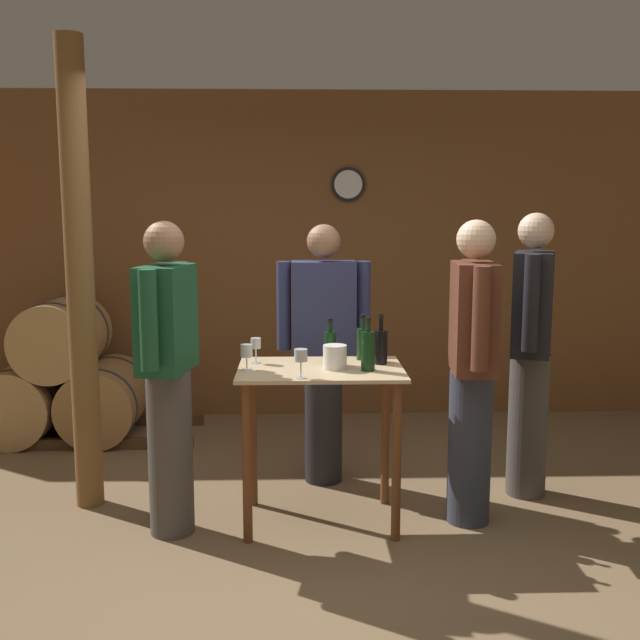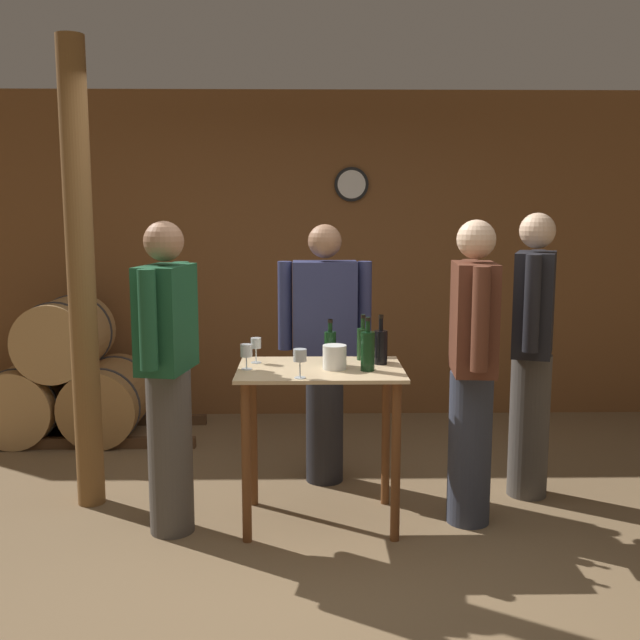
% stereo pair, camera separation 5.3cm
% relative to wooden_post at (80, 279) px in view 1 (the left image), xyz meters
% --- Properties ---
extents(ground_plane, '(14.00, 14.00, 0.00)m').
position_rel_wooden_post_xyz_m(ground_plane, '(1.36, -0.76, -1.35)').
color(ground_plane, brown).
extents(back_wall, '(8.40, 0.08, 2.70)m').
position_rel_wooden_post_xyz_m(back_wall, '(1.36, 1.96, 0.00)').
color(back_wall, brown).
rests_on(back_wall, ground_plane).
extents(barrel_rack, '(2.03, 0.75, 1.09)m').
position_rel_wooden_post_xyz_m(barrel_rack, '(-0.54, 1.33, -0.91)').
color(barrel_rack, '#4C331E').
rests_on(barrel_rack, ground_plane).
extents(tasting_table, '(0.91, 0.62, 0.89)m').
position_rel_wooden_post_xyz_m(tasting_table, '(1.37, -0.29, -0.66)').
color(tasting_table, '#D1B284').
rests_on(tasting_table, ground_plane).
extents(wooden_post, '(0.16, 0.16, 2.70)m').
position_rel_wooden_post_xyz_m(wooden_post, '(0.00, 0.00, 0.00)').
color(wooden_post, brown).
rests_on(wooden_post, ground_plane).
extents(wine_bottle_far_left, '(0.07, 0.07, 0.25)m').
position_rel_wooden_post_xyz_m(wine_bottle_far_left, '(1.43, -0.20, -0.36)').
color(wine_bottle_far_left, black).
rests_on(wine_bottle_far_left, tasting_table).
extents(wine_bottle_left, '(0.07, 0.07, 0.26)m').
position_rel_wooden_post_xyz_m(wine_bottle_left, '(1.62, -0.08, -0.36)').
color(wine_bottle_left, '#193819').
rests_on(wine_bottle_left, tasting_table).
extents(wine_bottle_center, '(0.08, 0.08, 0.29)m').
position_rel_wooden_post_xyz_m(wine_bottle_center, '(1.62, -0.37, -0.35)').
color(wine_bottle_center, black).
rests_on(wine_bottle_center, tasting_table).
extents(wine_bottle_right, '(0.08, 0.08, 0.28)m').
position_rel_wooden_post_xyz_m(wine_bottle_right, '(1.71, -0.20, -0.36)').
color(wine_bottle_right, black).
rests_on(wine_bottle_right, tasting_table).
extents(wine_glass_near_left, '(0.07, 0.07, 0.14)m').
position_rel_wooden_post_xyz_m(wine_glass_near_left, '(0.97, -0.33, -0.36)').
color(wine_glass_near_left, silver).
rests_on(wine_glass_near_left, tasting_table).
extents(wine_glass_near_center, '(0.06, 0.06, 0.14)m').
position_rel_wooden_post_xyz_m(wine_glass_near_center, '(1.01, -0.16, -0.36)').
color(wine_glass_near_center, silver).
rests_on(wine_glass_near_center, tasting_table).
extents(wine_glass_near_right, '(0.07, 0.07, 0.15)m').
position_rel_wooden_post_xyz_m(wine_glass_near_right, '(1.26, -0.54, -0.35)').
color(wine_glass_near_right, silver).
rests_on(wine_glass_near_right, tasting_table).
extents(ice_bucket, '(0.13, 0.13, 0.13)m').
position_rel_wooden_post_xyz_m(ice_bucket, '(1.45, -0.33, -0.40)').
color(ice_bucket, white).
rests_on(ice_bucket, tasting_table).
extents(person_host, '(0.59, 0.24, 1.66)m').
position_rel_wooden_post_xyz_m(person_host, '(1.41, 0.35, -0.48)').
color(person_host, '#232328').
rests_on(person_host, ground_plane).
extents(person_visitor_with_scarf, '(0.29, 0.58, 1.69)m').
position_rel_wooden_post_xyz_m(person_visitor_with_scarf, '(0.56, -0.41, -0.46)').
color(person_visitor_with_scarf, '#4C4742').
rests_on(person_visitor_with_scarf, ground_plane).
extents(person_visitor_bearded, '(0.25, 0.59, 1.70)m').
position_rel_wooden_post_xyz_m(person_visitor_bearded, '(2.21, -0.31, -0.45)').
color(person_visitor_bearded, '#333847').
rests_on(person_visitor_bearded, ground_plane).
extents(person_visitor_near_door, '(0.34, 0.56, 1.73)m').
position_rel_wooden_post_xyz_m(person_visitor_near_door, '(2.65, 0.09, -0.43)').
color(person_visitor_near_door, '#4C4742').
rests_on(person_visitor_near_door, ground_plane).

